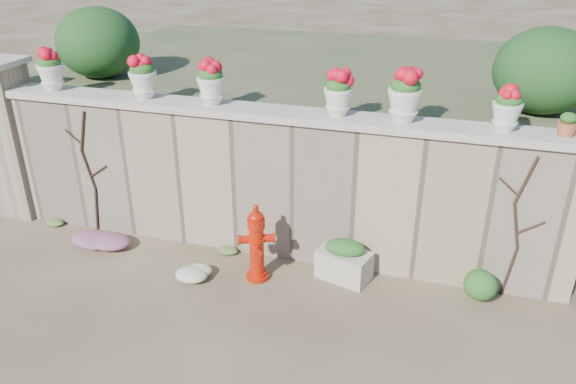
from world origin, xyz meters
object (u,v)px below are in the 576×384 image
(fire_hydrant, at_px, (257,243))
(urn_pot_0, at_px, (51,70))
(planter_box, at_px, (344,261))
(terracotta_pot, at_px, (567,126))

(fire_hydrant, xyz_separation_m, urn_pot_0, (-3.30, 0.75, 1.85))
(planter_box, height_order, terracotta_pot, terracotta_pot)
(fire_hydrant, bearing_deg, urn_pot_0, 143.30)
(fire_hydrant, relative_size, planter_box, 1.41)
(planter_box, xyz_separation_m, urn_pot_0, (-4.40, 0.42, 2.13))
(planter_box, distance_m, urn_pot_0, 4.91)
(urn_pot_0, height_order, terracotta_pot, urn_pot_0)
(fire_hydrant, xyz_separation_m, planter_box, (1.10, 0.33, -0.28))
(fire_hydrant, xyz_separation_m, terracotta_pot, (3.46, 0.75, 1.68))
(planter_box, relative_size, urn_pot_0, 1.31)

